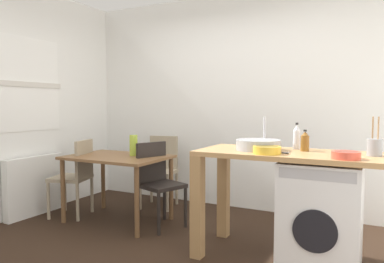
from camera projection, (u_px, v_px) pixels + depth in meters
name	position (u px, v px, depth m)	size (l,w,h in m)	color
ground_plane	(168.00, 255.00, 3.19)	(5.46, 5.46, 0.00)	black
wall_back	(239.00, 102.00, 4.64)	(4.60, 0.10, 2.70)	white
wall_window_side	(2.00, 101.00, 4.08)	(0.12, 3.80, 2.70)	white
radiator	(35.00, 186.00, 4.35)	(0.10, 0.80, 0.70)	white
dining_table	(117.00, 164.00, 4.09)	(1.10, 0.76, 0.74)	brown
chair_person_seat	(76.00, 173.00, 4.28)	(0.50, 0.50, 0.90)	gray
chair_opposite	(157.00, 179.00, 3.95)	(0.51, 0.51, 0.90)	black
chair_spare_by_wall	(161.00, 167.00, 4.75)	(0.47, 0.47, 0.90)	gray
kitchen_counter	(264.00, 169.00, 3.12)	(1.50, 0.68, 0.92)	tan
washing_machine	(321.00, 214.00, 2.93)	(0.60, 0.61, 0.86)	white
sink_basin	(258.00, 145.00, 3.13)	(0.38, 0.38, 0.09)	#9EA0A5
tap	(264.00, 132.00, 3.28)	(0.02, 0.02, 0.28)	#B2B2B7
bottle_tall_green	(297.00, 137.00, 3.19)	(0.06, 0.06, 0.23)	silver
bottle_squat_brown	(305.00, 141.00, 3.06)	(0.07, 0.07, 0.18)	brown
mixing_bowl	(267.00, 149.00, 2.89)	(0.22, 0.22, 0.06)	gold
utensil_crock	(375.00, 147.00, 2.76)	(0.11, 0.11, 0.30)	gray
colander	(346.00, 155.00, 2.61)	(0.20, 0.20, 0.06)	#D84C38
vase	(134.00, 145.00, 4.09)	(0.09, 0.09, 0.23)	#A8C63D
scissors	(280.00, 152.00, 2.95)	(0.15, 0.06, 0.01)	#B2B2B7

